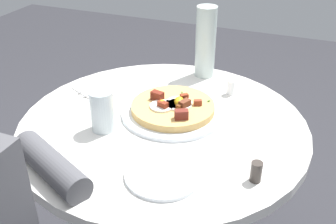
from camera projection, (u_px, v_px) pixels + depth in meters
name	position (u px, v px, depth m)	size (l,w,h in m)	color
dining_table	(163.00, 166.00, 1.26)	(0.85, 0.85, 0.71)	silver
pizza_plate	(173.00, 112.00, 1.21)	(0.31, 0.31, 0.01)	white
breakfast_pizza	(173.00, 107.00, 1.20)	(0.25, 0.25, 0.05)	tan
bread_plate	(163.00, 174.00, 0.96)	(0.19, 0.19, 0.01)	white
napkin	(104.00, 87.00, 1.37)	(0.17, 0.14, 0.00)	white
fork	(107.00, 88.00, 1.36)	(0.18, 0.01, 0.01)	silver
knife	(101.00, 84.00, 1.38)	(0.18, 0.01, 0.01)	silver
water_glass	(102.00, 111.00, 1.11)	(0.07, 0.07, 0.12)	silver
water_bottle	(206.00, 42.00, 1.40)	(0.07, 0.07, 0.25)	silver
salt_shaker	(231.00, 87.00, 1.32)	(0.03, 0.03, 0.05)	white
pepper_shaker	(256.00, 172.00, 0.93)	(0.03, 0.03, 0.05)	#3F3833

